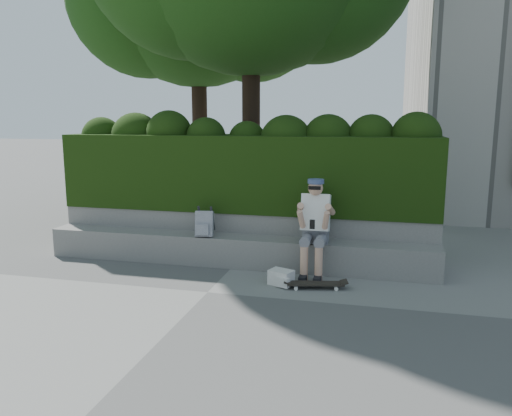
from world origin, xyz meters
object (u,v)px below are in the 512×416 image
(person, at_px, (315,223))
(backpack_plaid, at_px, (204,224))
(skateboard, at_px, (315,284))
(backpack_ground, at_px, (281,277))

(person, height_order, backpack_plaid, person)
(person, xyz_separation_m, skateboard, (0.10, -0.59, -0.69))
(skateboard, distance_m, backpack_plaid, 1.99)
(person, bearing_deg, backpack_plaid, 177.22)
(skateboard, bearing_deg, backpack_ground, 160.82)
(backpack_ground, bearing_deg, person, 75.56)
(person, bearing_deg, backpack_ground, -125.11)
(backpack_ground, bearing_deg, skateboard, 13.80)
(backpack_plaid, height_order, backpack_ground, backpack_plaid)
(backpack_plaid, bearing_deg, person, -13.09)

